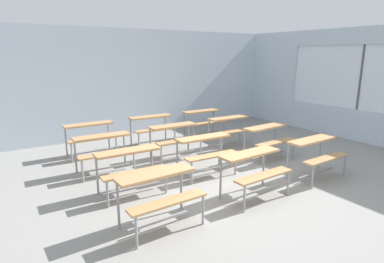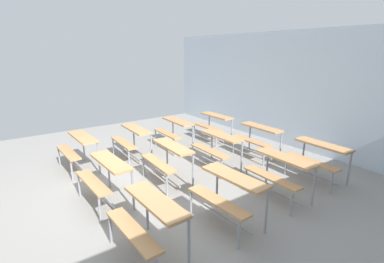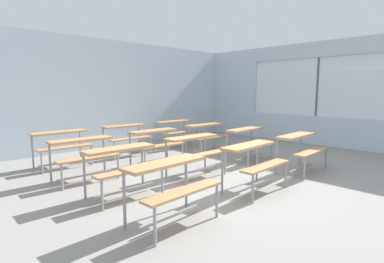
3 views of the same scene
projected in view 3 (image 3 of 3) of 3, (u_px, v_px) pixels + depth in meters
The scene contains 15 objects.
ground at pixel (217, 185), 5.19m from camera, with size 10.00×9.00×0.05m, color gray.
wall_back at pixel (94, 94), 8.18m from camera, with size 10.00×0.12×3.00m, color silver.
wall_right at pixel (340, 96), 8.34m from camera, with size 0.12×9.00×3.00m.
desk_bench_r0c0 at pixel (171, 178), 3.58m from camera, with size 1.12×0.63×0.74m.
desk_bench_r0c1 at pixel (254, 156), 4.75m from camera, with size 1.12×0.63×0.74m.
desk_bench_r0c2 at pixel (301, 144), 5.83m from camera, with size 1.12×0.62×0.74m.
desk_bench_r1c0 at pixel (123, 160), 4.49m from camera, with size 1.11×0.62×0.74m.
desk_bench_r1c1 at pixel (195, 146), 5.60m from camera, with size 1.12×0.63×0.74m.
desk_bench_r1c2 at pixel (249, 137), 6.77m from camera, with size 1.13×0.64×0.74m.
desk_bench_r2c0 at pixel (84, 149), 5.31m from camera, with size 1.12×0.62×0.74m.
desk_bench_r2c1 at pixel (156, 139), 6.49m from camera, with size 1.11×0.61×0.74m.
desk_bench_r2c2 at pixel (207, 131), 7.63m from camera, with size 1.12×0.63×0.74m.
desk_bench_r3c0 at pixel (61, 140), 6.26m from camera, with size 1.11×0.60×0.74m.
desk_bench_r3c1 at pixel (127, 133), 7.40m from camera, with size 1.12×0.63×0.74m.
desk_bench_r3c2 at pixel (176, 127), 8.46m from camera, with size 1.13×0.64×0.74m.
Camera 3 is at (-3.80, -3.30, 1.60)m, focal length 28.00 mm.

